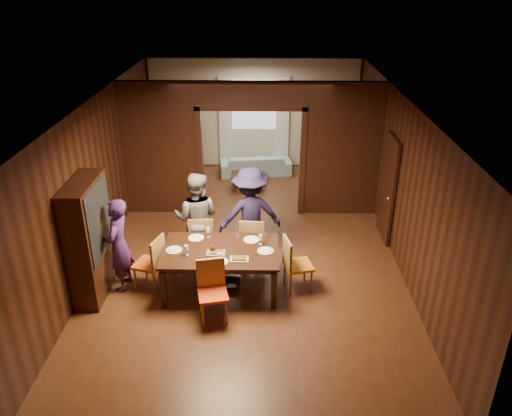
{
  "coord_description": "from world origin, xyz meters",
  "views": [
    {
      "loc": [
        0.28,
        -8.46,
        4.96
      ],
      "look_at": [
        0.14,
        -0.4,
        1.05
      ],
      "focal_mm": 35.0,
      "sensor_mm": 36.0,
      "label": 1
    }
  ],
  "objects_px": {
    "person_grey": "(197,218)",
    "coffee_table": "(248,182)",
    "person_navy": "(250,214)",
    "chair_left": "(149,262)",
    "chair_right": "(298,264)",
    "chair_near": "(213,293)",
    "chair_far_r": "(253,240)",
    "hutch": "(90,239)",
    "sofa": "(256,164)",
    "dining_table": "(221,269)",
    "chair_far_l": "(202,238)",
    "person_purple": "(119,245)"
  },
  "relations": [
    {
      "from": "chair_left",
      "to": "chair_right",
      "type": "height_order",
      "value": "same"
    },
    {
      "from": "hutch",
      "to": "person_purple",
      "type": "bearing_deg",
      "value": 17.04
    },
    {
      "from": "person_purple",
      "to": "coffee_table",
      "type": "height_order",
      "value": "person_purple"
    },
    {
      "from": "chair_near",
      "to": "hutch",
      "type": "relative_size",
      "value": 0.48
    },
    {
      "from": "dining_table",
      "to": "chair_near",
      "type": "height_order",
      "value": "chair_near"
    },
    {
      "from": "person_navy",
      "to": "chair_far_r",
      "type": "xyz_separation_m",
      "value": [
        0.05,
        -0.21,
        -0.42
      ]
    },
    {
      "from": "person_grey",
      "to": "sofa",
      "type": "height_order",
      "value": "person_grey"
    },
    {
      "from": "chair_far_r",
      "to": "chair_near",
      "type": "relative_size",
      "value": 1.0
    },
    {
      "from": "dining_table",
      "to": "coffee_table",
      "type": "height_order",
      "value": "dining_table"
    },
    {
      "from": "sofa",
      "to": "dining_table",
      "type": "xyz_separation_m",
      "value": [
        -0.48,
        -5.24,
        0.11
      ]
    },
    {
      "from": "chair_right",
      "to": "hutch",
      "type": "relative_size",
      "value": 0.48
    },
    {
      "from": "hutch",
      "to": "coffee_table",
      "type": "bearing_deg",
      "value": 61.0
    },
    {
      "from": "chair_right",
      "to": "chair_left",
      "type": "bearing_deg",
      "value": 76.36
    },
    {
      "from": "coffee_table",
      "to": "chair_far_l",
      "type": "height_order",
      "value": "chair_far_l"
    },
    {
      "from": "person_purple",
      "to": "sofa",
      "type": "bearing_deg",
      "value": 162.68
    },
    {
      "from": "dining_table",
      "to": "chair_far_l",
      "type": "xyz_separation_m",
      "value": [
        -0.41,
        0.88,
        0.1
      ]
    },
    {
      "from": "person_navy",
      "to": "coffee_table",
      "type": "xyz_separation_m",
      "value": [
        -0.16,
        3.2,
        -0.7
      ]
    },
    {
      "from": "chair_left",
      "to": "chair_right",
      "type": "bearing_deg",
      "value": 107.32
    },
    {
      "from": "chair_left",
      "to": "chair_far_l",
      "type": "distance_m",
      "value": 1.17
    },
    {
      "from": "dining_table",
      "to": "coffee_table",
      "type": "distance_m",
      "value": 4.24
    },
    {
      "from": "sofa",
      "to": "chair_left",
      "type": "xyz_separation_m",
      "value": [
        -1.7,
        -5.21,
        0.22
      ]
    },
    {
      "from": "person_navy",
      "to": "chair_right",
      "type": "bearing_deg",
      "value": 116.64
    },
    {
      "from": "chair_left",
      "to": "coffee_table",
      "type": "bearing_deg",
      "value": 177.28
    },
    {
      "from": "chair_left",
      "to": "chair_right",
      "type": "distance_m",
      "value": 2.51
    },
    {
      "from": "chair_near",
      "to": "chair_far_r",
      "type": "bearing_deg",
      "value": 58.66
    },
    {
      "from": "person_purple",
      "to": "person_navy",
      "type": "bearing_deg",
      "value": 120.43
    },
    {
      "from": "person_navy",
      "to": "chair_near",
      "type": "height_order",
      "value": "person_navy"
    },
    {
      "from": "chair_left",
      "to": "person_grey",
      "type": "bearing_deg",
      "value": 158.88
    },
    {
      "from": "person_purple",
      "to": "chair_far_r",
      "type": "distance_m",
      "value": 2.35
    },
    {
      "from": "person_purple",
      "to": "chair_right",
      "type": "xyz_separation_m",
      "value": [
        2.97,
        0.01,
        -0.33
      ]
    },
    {
      "from": "dining_table",
      "to": "person_grey",
      "type": "bearing_deg",
      "value": 118.4
    },
    {
      "from": "person_grey",
      "to": "coffee_table",
      "type": "bearing_deg",
      "value": -97.09
    },
    {
      "from": "person_grey",
      "to": "chair_right",
      "type": "relative_size",
      "value": 1.79
    },
    {
      "from": "dining_table",
      "to": "chair_left",
      "type": "height_order",
      "value": "chair_left"
    },
    {
      "from": "chair_far_r",
      "to": "hutch",
      "type": "bearing_deg",
      "value": 23.13
    },
    {
      "from": "sofa",
      "to": "chair_right",
      "type": "xyz_separation_m",
      "value": [
        0.81,
        -5.21,
        0.22
      ]
    },
    {
      "from": "person_grey",
      "to": "chair_far_l",
      "type": "relative_size",
      "value": 1.79
    },
    {
      "from": "person_grey",
      "to": "chair_far_r",
      "type": "distance_m",
      "value": 1.09
    },
    {
      "from": "person_purple",
      "to": "chair_far_l",
      "type": "xyz_separation_m",
      "value": [
        1.26,
        0.86,
        -0.33
      ]
    },
    {
      "from": "person_navy",
      "to": "chair_left",
      "type": "height_order",
      "value": "person_navy"
    },
    {
      "from": "person_purple",
      "to": "chair_left",
      "type": "height_order",
      "value": "person_purple"
    },
    {
      "from": "person_navy",
      "to": "hutch",
      "type": "bearing_deg",
      "value": 10.86
    },
    {
      "from": "person_navy",
      "to": "dining_table",
      "type": "xyz_separation_m",
      "value": [
        -0.46,
        -1.03,
        -0.52
      ]
    },
    {
      "from": "person_navy",
      "to": "chair_right",
      "type": "relative_size",
      "value": 1.86
    },
    {
      "from": "person_grey",
      "to": "chair_near",
      "type": "xyz_separation_m",
      "value": [
        0.44,
        -1.75,
        -0.38
      ]
    },
    {
      "from": "person_purple",
      "to": "chair_far_r",
      "type": "height_order",
      "value": "person_purple"
    },
    {
      "from": "sofa",
      "to": "chair_left",
      "type": "bearing_deg",
      "value": 64.84
    },
    {
      "from": "person_purple",
      "to": "person_grey",
      "type": "relative_size",
      "value": 0.95
    },
    {
      "from": "person_purple",
      "to": "hutch",
      "type": "distance_m",
      "value": 0.47
    },
    {
      "from": "chair_left",
      "to": "chair_far_l",
      "type": "xyz_separation_m",
      "value": [
        0.81,
        0.85,
        0.0
      ]
    }
  ]
}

